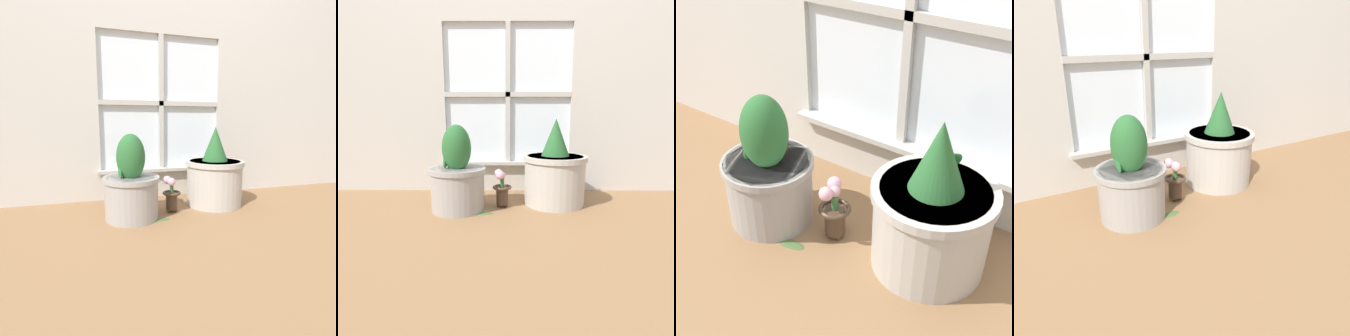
# 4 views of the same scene
# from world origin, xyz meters

# --- Properties ---
(ground_plane) EXTENTS (10.00, 10.00, 0.00)m
(ground_plane) POSITION_xyz_m (0.00, 0.00, 0.00)
(ground_plane) COLOR olive
(wall_with_window) EXTENTS (4.40, 0.10, 2.50)m
(wall_with_window) POSITION_xyz_m (0.00, 0.63, 1.27)
(wall_with_window) COLOR beige
(wall_with_window) RESTS_ON ground_plane
(potted_plant_left) EXTENTS (0.35, 0.35, 0.53)m
(potted_plant_left) POSITION_xyz_m (-0.31, 0.15, 0.20)
(potted_plant_left) COLOR #9E9993
(potted_plant_left) RESTS_ON ground_plane
(potted_plant_right) EXTENTS (0.42, 0.42, 0.56)m
(potted_plant_right) POSITION_xyz_m (0.31, 0.28, 0.21)
(potted_plant_right) COLOR #B7B2A8
(potted_plant_right) RESTS_ON ground_plane
(flower_vase) EXTENTS (0.12, 0.12, 0.24)m
(flower_vase) POSITION_xyz_m (-0.04, 0.20, 0.12)
(flower_vase) COLOR #473323
(flower_vase) RESTS_ON ground_plane
(fallen_leaf) EXTENTS (0.12, 0.06, 0.01)m
(fallen_leaf) POSITION_xyz_m (-0.14, 0.07, 0.00)
(fallen_leaf) COLOR #476633
(fallen_leaf) RESTS_ON ground_plane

